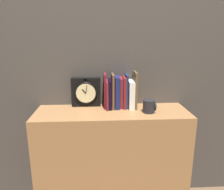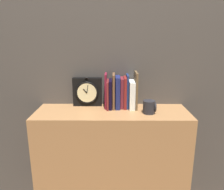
{
  "view_description": "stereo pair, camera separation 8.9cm",
  "coord_description": "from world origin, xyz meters",
  "px_view_note": "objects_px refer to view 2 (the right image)",
  "views": [
    {
      "loc": [
        -0.08,
        -1.38,
        1.25
      ],
      "look_at": [
        0.0,
        0.0,
        0.88
      ],
      "focal_mm": 35.0,
      "sensor_mm": 36.0,
      "label": 1
    },
    {
      "loc": [
        0.01,
        -1.38,
        1.25
      ],
      "look_at": [
        0.0,
        0.0,
        0.88
      ],
      "focal_mm": 35.0,
      "sensor_mm": 36.0,
      "label": 2
    }
  ],
  "objects_px": {
    "book_slot4_navy": "(118,92)",
    "mug": "(149,107)",
    "clock": "(87,92)",
    "book_slot7_navy": "(127,91)",
    "book_slot9_brown": "(136,90)",
    "book_slot3_brown": "(114,91)",
    "book_slot6_maroon": "(125,92)",
    "book_slot5_maroon": "(122,93)",
    "book_slot1_maroon": "(108,94)",
    "book_slot8_white": "(132,95)",
    "book_slot0_maroon": "(106,91)",
    "book_slot2_black": "(111,94)"
  },
  "relations": [
    {
      "from": "book_slot2_black",
      "to": "book_slot3_brown",
      "type": "relative_size",
      "value": 0.83
    },
    {
      "from": "book_slot4_navy",
      "to": "clock",
      "type": "bearing_deg",
      "value": 169.67
    },
    {
      "from": "book_slot7_navy",
      "to": "book_slot9_brown",
      "type": "bearing_deg",
      "value": -11.96
    },
    {
      "from": "book_slot0_maroon",
      "to": "book_slot6_maroon",
      "type": "bearing_deg",
      "value": -1.82
    },
    {
      "from": "book_slot3_brown",
      "to": "book_slot5_maroon",
      "type": "xyz_separation_m",
      "value": [
        0.06,
        0.01,
        -0.01
      ]
    },
    {
      "from": "book_slot2_black",
      "to": "book_slot7_navy",
      "type": "xyz_separation_m",
      "value": [
        0.12,
        0.01,
        0.02
      ]
    },
    {
      "from": "book_slot0_maroon",
      "to": "book_slot9_brown",
      "type": "xyz_separation_m",
      "value": [
        0.21,
        -0.01,
        0.01
      ]
    },
    {
      "from": "book_slot0_maroon",
      "to": "book_slot6_maroon",
      "type": "distance_m",
      "value": 0.13
    },
    {
      "from": "book_slot1_maroon",
      "to": "book_slot8_white",
      "type": "bearing_deg",
      "value": 1.22
    },
    {
      "from": "book_slot4_navy",
      "to": "book_slot8_white",
      "type": "height_order",
      "value": "book_slot4_navy"
    },
    {
      "from": "clock",
      "to": "book_slot7_navy",
      "type": "height_order",
      "value": "book_slot7_navy"
    },
    {
      "from": "book_slot6_maroon",
      "to": "book_slot7_navy",
      "type": "bearing_deg",
      "value": 16.51
    },
    {
      "from": "book_slot1_maroon",
      "to": "book_slot6_maroon",
      "type": "xyz_separation_m",
      "value": [
        0.12,
        0.01,
        0.01
      ]
    },
    {
      "from": "book_slot0_maroon",
      "to": "book_slot7_navy",
      "type": "bearing_deg",
      "value": 0.24
    },
    {
      "from": "book_slot2_black",
      "to": "book_slot8_white",
      "type": "height_order",
      "value": "book_slot2_black"
    },
    {
      "from": "book_slot8_white",
      "to": "book_slot0_maroon",
      "type": "bearing_deg",
      "value": 176.2
    },
    {
      "from": "book_slot1_maroon",
      "to": "book_slot3_brown",
      "type": "bearing_deg",
      "value": 9.3
    },
    {
      "from": "book_slot5_maroon",
      "to": "book_slot8_white",
      "type": "bearing_deg",
      "value": -10.85
    },
    {
      "from": "book_slot4_navy",
      "to": "book_slot7_navy",
      "type": "distance_m",
      "value": 0.07
    },
    {
      "from": "clock",
      "to": "book_slot0_maroon",
      "type": "height_order",
      "value": "book_slot0_maroon"
    },
    {
      "from": "book_slot5_maroon",
      "to": "book_slot4_navy",
      "type": "bearing_deg",
      "value": -163.74
    },
    {
      "from": "book_slot9_brown",
      "to": "book_slot7_navy",
      "type": "bearing_deg",
      "value": 168.04
    },
    {
      "from": "book_slot3_brown",
      "to": "clock",
      "type": "bearing_deg",
      "value": 167.71
    },
    {
      "from": "book_slot7_navy",
      "to": "mug",
      "type": "relative_size",
      "value": 2.72
    },
    {
      "from": "book_slot5_maroon",
      "to": "book_slot1_maroon",
      "type": "bearing_deg",
      "value": -170.37
    },
    {
      "from": "book_slot0_maroon",
      "to": "book_slot4_navy",
      "type": "bearing_deg",
      "value": -5.1
    },
    {
      "from": "book_slot1_maroon",
      "to": "book_slot9_brown",
      "type": "height_order",
      "value": "book_slot9_brown"
    },
    {
      "from": "book_slot2_black",
      "to": "book_slot5_maroon",
      "type": "relative_size",
      "value": 0.94
    },
    {
      "from": "book_slot4_navy",
      "to": "mug",
      "type": "distance_m",
      "value": 0.25
    },
    {
      "from": "book_slot3_brown",
      "to": "book_slot7_navy",
      "type": "distance_m",
      "value": 0.1
    },
    {
      "from": "book_slot6_maroon",
      "to": "book_slot7_navy",
      "type": "xyz_separation_m",
      "value": [
        0.02,
        0.0,
        0.01
      ]
    },
    {
      "from": "book_slot1_maroon",
      "to": "book_slot3_brown",
      "type": "height_order",
      "value": "book_slot3_brown"
    },
    {
      "from": "book_slot6_maroon",
      "to": "book_slot9_brown",
      "type": "relative_size",
      "value": 0.85
    },
    {
      "from": "book_slot3_brown",
      "to": "book_slot4_navy",
      "type": "relative_size",
      "value": 1.08
    },
    {
      "from": "book_slot5_maroon",
      "to": "book_slot9_brown",
      "type": "bearing_deg",
      "value": -7.6
    },
    {
      "from": "book_slot0_maroon",
      "to": "book_slot8_white",
      "type": "distance_m",
      "value": 0.18
    },
    {
      "from": "clock",
      "to": "book_slot4_navy",
      "type": "bearing_deg",
      "value": -10.33
    },
    {
      "from": "book_slot9_brown",
      "to": "mug",
      "type": "height_order",
      "value": "book_slot9_brown"
    },
    {
      "from": "book_slot0_maroon",
      "to": "book_slot1_maroon",
      "type": "height_order",
      "value": "book_slot0_maroon"
    },
    {
      "from": "book_slot8_white",
      "to": "mug",
      "type": "xyz_separation_m",
      "value": [
        0.11,
        -0.12,
        -0.05
      ]
    },
    {
      "from": "book_slot0_maroon",
      "to": "book_slot9_brown",
      "type": "bearing_deg",
      "value": -3.22
    },
    {
      "from": "book_slot8_white",
      "to": "book_slot5_maroon",
      "type": "bearing_deg",
      "value": 169.15
    },
    {
      "from": "book_slot6_maroon",
      "to": "book_slot4_navy",
      "type": "bearing_deg",
      "value": -176.45
    },
    {
      "from": "book_slot5_maroon",
      "to": "book_slot7_navy",
      "type": "xyz_separation_m",
      "value": [
        0.04,
        -0.0,
        0.01
      ]
    },
    {
      "from": "book_slot5_maroon",
      "to": "mug",
      "type": "distance_m",
      "value": 0.23
    },
    {
      "from": "clock",
      "to": "mug",
      "type": "height_order",
      "value": "clock"
    },
    {
      "from": "book_slot3_brown",
      "to": "book_slot8_white",
      "type": "height_order",
      "value": "book_slot3_brown"
    },
    {
      "from": "book_slot1_maroon",
      "to": "book_slot7_navy",
      "type": "xyz_separation_m",
      "value": [
        0.14,
        0.02,
        0.02
      ]
    },
    {
      "from": "book_slot1_maroon",
      "to": "book_slot5_maroon",
      "type": "distance_m",
      "value": 0.1
    },
    {
      "from": "book_slot6_maroon",
      "to": "book_slot7_navy",
      "type": "distance_m",
      "value": 0.02
    }
  ]
}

